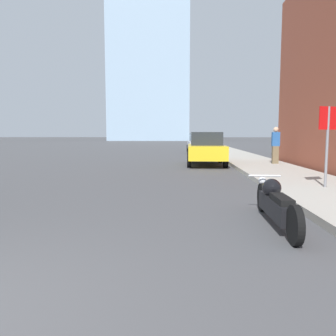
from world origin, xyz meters
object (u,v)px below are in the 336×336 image
object	(u,v)px
motorcycle	(275,203)
stop_sign	(328,132)
parked_car_silver	(199,143)
pedestrian	(276,145)
parked_car_yellow	(206,148)

from	to	relation	value
motorcycle	stop_sign	distance (m)	4.09
motorcycle	parked_car_silver	bearing A→B (deg)	91.81
motorcycle	parked_car_silver	distance (m)	22.19
parked_car_silver	stop_sign	size ratio (longest dim) A/B	2.05
pedestrian	parked_car_silver	bearing A→B (deg)	104.90
motorcycle	parked_car_yellow	bearing A→B (deg)	93.45
stop_sign	pedestrian	bearing A→B (deg)	85.04
motorcycle	stop_sign	world-z (taller)	stop_sign
parked_car_silver	pedestrian	size ratio (longest dim) A/B	2.47
motorcycle	parked_car_silver	xyz separation A→B (m)	(-0.32, 22.18, 0.47)
motorcycle	pedestrian	bearing A→B (deg)	75.83
parked_car_silver	motorcycle	bearing A→B (deg)	-91.41
parked_car_yellow	motorcycle	bearing A→B (deg)	-86.91
parked_car_silver	stop_sign	world-z (taller)	stop_sign
motorcycle	parked_car_silver	world-z (taller)	parked_car_silver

